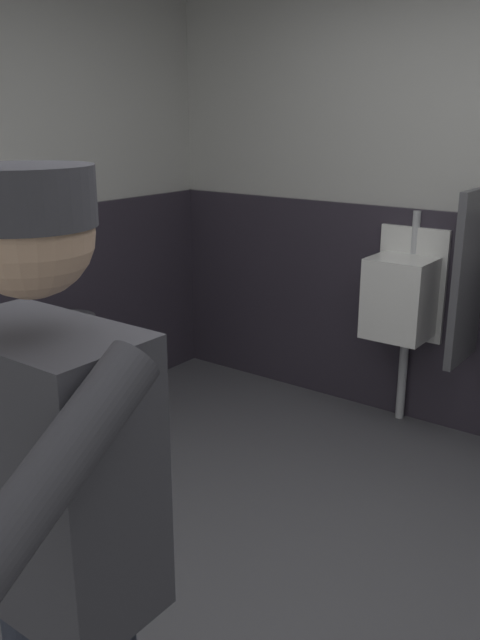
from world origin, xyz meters
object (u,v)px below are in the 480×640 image
(urinal_left, at_px, (402,296))
(trash_bin, at_px, (74,376))
(person, at_px, (52,522))
(hand_dryer, at_px, (12,217))

(urinal_left, xyz_separation_m, trash_bin, (-1.39, -1.21, -0.43))
(urinal_left, xyz_separation_m, person, (0.44, -2.74, 0.21))
(trash_bin, relative_size, hand_dryer, 2.50)
(person, bearing_deg, urinal_left, 99.11)
(urinal_left, bearing_deg, hand_dryer, -138.65)
(person, xyz_separation_m, trash_bin, (-1.83, 1.53, -0.63))
(urinal_left, distance_m, person, 2.78)
(urinal_left, bearing_deg, person, -80.89)
(urinal_left, bearing_deg, trash_bin, -139.13)
(trash_bin, bearing_deg, urinal_left, 40.87)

